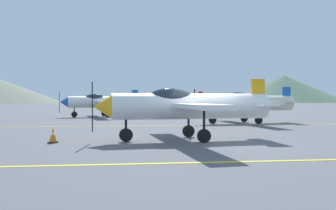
{
  "coord_description": "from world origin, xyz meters",
  "views": [
    {
      "loc": [
        -3.3,
        -13.98,
        1.71
      ],
      "look_at": [
        0.04,
        14.0,
        1.2
      ],
      "focal_mm": 38.45,
      "sensor_mm": 36.0,
      "label": 1
    }
  ],
  "objects": [
    {
      "name": "airplane_back",
      "position": [
        2.39,
        27.61,
        1.43
      ],
      "size": [
        7.42,
        8.51,
        2.54
      ],
      "color": "#33478C",
      "rests_on": "ground_plane"
    },
    {
      "name": "apron_line_near",
      "position": [
        0.0,
        -4.66,
        0.01
      ],
      "size": [
        80.0,
        0.16,
        0.01
      ],
      "primitive_type": "cube",
      "color": "yellow",
      "rests_on": "ground_plane"
    },
    {
      "name": "ground_plane",
      "position": [
        0.0,
        0.0,
        0.0
      ],
      "size": [
        400.0,
        400.0,
        0.0
      ],
      "primitive_type": "plane",
      "color": "#54565B"
    },
    {
      "name": "apron_line_far",
      "position": [
        0.0,
        8.47,
        0.01
      ],
      "size": [
        80.0,
        0.16,
        0.01
      ],
      "primitive_type": "cube",
      "color": "yellow",
      "rests_on": "ground_plane"
    },
    {
      "name": "airplane_near",
      "position": [
        -0.89,
        0.51,
        1.43
      ],
      "size": [
        7.41,
        8.51,
        2.54
      ],
      "color": "white",
      "rests_on": "ground_plane"
    },
    {
      "name": "airplane_far",
      "position": [
        -5.56,
        19.97,
        1.43
      ],
      "size": [
        7.44,
        8.47,
        2.54
      ],
      "color": "white",
      "rests_on": "ground_plane"
    },
    {
      "name": "traffic_cone_front",
      "position": [
        -6.07,
        0.25,
        0.29
      ],
      "size": [
        0.36,
        0.36,
        0.59
      ],
      "color": "black",
      "rests_on": "ground_plane"
    },
    {
      "name": "hill_centerleft",
      "position": [
        68.96,
        142.51,
        6.13
      ],
      "size": [
        53.45,
        53.45,
        12.25
      ],
      "primitive_type": "cone",
      "color": "#4C6651",
      "rests_on": "ground_plane"
    },
    {
      "name": "airplane_mid",
      "position": [
        4.97,
        10.14,
        1.43
      ],
      "size": [
        7.42,
        8.51,
        2.54
      ],
      "color": "silver",
      "rests_on": "ground_plane"
    },
    {
      "name": "car_sedan",
      "position": [
        -1.24,
        35.55,
        0.84
      ],
      "size": [
        4.4,
        2.22,
        1.62
      ],
      "color": "red",
      "rests_on": "ground_plane"
    }
  ]
}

